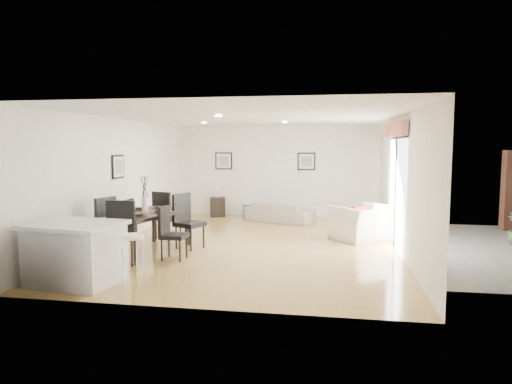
% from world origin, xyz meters
% --- Properties ---
extents(ground, '(8.00, 8.00, 0.00)m').
position_xyz_m(ground, '(0.00, 0.00, 0.00)').
color(ground, '#B48E49').
rests_on(ground, ground).
extents(wall_back, '(6.00, 0.04, 2.70)m').
position_xyz_m(wall_back, '(0.00, 4.00, 1.35)').
color(wall_back, white).
rests_on(wall_back, ground).
extents(wall_front, '(6.00, 0.04, 2.70)m').
position_xyz_m(wall_front, '(0.00, -4.00, 1.35)').
color(wall_front, white).
rests_on(wall_front, ground).
extents(wall_left, '(0.04, 8.00, 2.70)m').
position_xyz_m(wall_left, '(-3.00, 0.00, 1.35)').
color(wall_left, white).
rests_on(wall_left, ground).
extents(wall_right, '(0.04, 8.00, 2.70)m').
position_xyz_m(wall_right, '(3.00, 0.00, 1.35)').
color(wall_right, white).
rests_on(wall_right, ground).
extents(ceiling, '(6.00, 8.00, 0.02)m').
position_xyz_m(ceiling, '(0.00, 0.00, 2.70)').
color(ceiling, white).
rests_on(ceiling, wall_back).
extents(sofa, '(2.03, 1.39, 0.55)m').
position_xyz_m(sofa, '(0.23, 2.95, 0.28)').
color(sofa, gray).
rests_on(sofa, ground).
extents(armchair, '(1.59, 1.58, 0.78)m').
position_xyz_m(armchair, '(2.34, 0.79, 0.39)').
color(armchair, silver).
rests_on(armchair, ground).
extents(dining_table, '(1.32, 2.06, 0.80)m').
position_xyz_m(dining_table, '(-1.98, -1.10, 0.71)').
color(dining_table, black).
rests_on(dining_table, ground).
extents(dining_chair_wnear, '(0.63, 0.63, 1.15)m').
position_xyz_m(dining_chair_wnear, '(-2.65, -1.61, 0.64)').
color(dining_chair_wnear, black).
rests_on(dining_chair_wnear, ground).
extents(dining_chair_wfar, '(0.45, 0.45, 0.99)m').
position_xyz_m(dining_chair_wfar, '(-2.66, -0.63, 0.55)').
color(dining_chair_wfar, black).
rests_on(dining_chair_wfar, ground).
extents(dining_chair_enear, '(0.46, 0.46, 0.99)m').
position_xyz_m(dining_chair_enear, '(-1.30, -1.58, 0.55)').
color(dining_chair_enear, black).
rests_on(dining_chair_enear, ground).
extents(dining_chair_efar, '(0.66, 0.66, 1.13)m').
position_xyz_m(dining_chair_efar, '(-1.31, -0.59, 0.63)').
color(dining_chair_efar, black).
rests_on(dining_chair_efar, ground).
extents(dining_chair_head, '(0.52, 0.52, 1.16)m').
position_xyz_m(dining_chair_head, '(-1.98, -2.27, 0.65)').
color(dining_chair_head, black).
rests_on(dining_chair_head, ground).
extents(dining_chair_foot, '(0.63, 0.63, 1.10)m').
position_xyz_m(dining_chair_foot, '(-2.01, 0.08, 0.61)').
color(dining_chair_foot, black).
rests_on(dining_chair_foot, ground).
extents(vase, '(0.88, 1.39, 0.73)m').
position_xyz_m(vase, '(-1.98, -1.10, 1.07)').
color(vase, white).
rests_on(vase, dining_table).
extents(coffee_table, '(1.10, 0.90, 0.38)m').
position_xyz_m(coffee_table, '(-0.36, 3.42, 0.19)').
color(coffee_table, black).
rests_on(coffee_table, ground).
extents(side_table, '(0.54, 0.54, 0.57)m').
position_xyz_m(side_table, '(-1.73, 3.66, 0.29)').
color(side_table, black).
rests_on(side_table, ground).
extents(table_lamp, '(0.20, 0.20, 0.37)m').
position_xyz_m(table_lamp, '(-1.73, 3.66, 0.82)').
color(table_lamp, white).
rests_on(table_lamp, side_table).
extents(cushion, '(0.31, 0.31, 0.33)m').
position_xyz_m(cushion, '(2.23, 0.68, 0.61)').
color(cushion, maroon).
rests_on(cushion, armchair).
extents(kitchen_island, '(1.45, 1.18, 0.94)m').
position_xyz_m(kitchen_island, '(-2.20, -3.23, 0.48)').
color(kitchen_island, white).
rests_on(kitchen_island, ground).
extents(bar_stool, '(0.36, 0.36, 0.78)m').
position_xyz_m(bar_stool, '(-1.27, -3.23, 0.67)').
color(bar_stool, white).
rests_on(bar_stool, ground).
extents(framed_print_back_left, '(0.52, 0.04, 0.52)m').
position_xyz_m(framed_print_back_left, '(-1.60, 3.97, 1.65)').
color(framed_print_back_left, black).
rests_on(framed_print_back_left, wall_back).
extents(framed_print_back_right, '(0.52, 0.04, 0.52)m').
position_xyz_m(framed_print_back_right, '(0.90, 3.97, 1.65)').
color(framed_print_back_right, black).
rests_on(framed_print_back_right, wall_back).
extents(framed_print_left_wall, '(0.04, 0.52, 0.52)m').
position_xyz_m(framed_print_left_wall, '(-2.97, -0.20, 1.65)').
color(framed_print_left_wall, black).
rests_on(framed_print_left_wall, wall_left).
extents(sliding_door, '(0.12, 2.70, 2.57)m').
position_xyz_m(sliding_door, '(2.96, 0.30, 1.66)').
color(sliding_door, white).
rests_on(sliding_door, wall_right).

